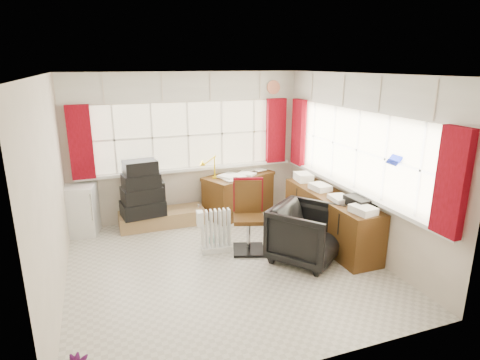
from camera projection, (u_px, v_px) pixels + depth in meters
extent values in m
plane|color=beige|center=(225.00, 266.00, 5.40)|extent=(4.00, 4.00, 0.00)
plane|color=beige|center=(188.00, 147.00, 6.86)|extent=(4.00, 0.00, 4.00)
plane|color=beige|center=(300.00, 240.00, 3.25)|extent=(4.00, 0.00, 4.00)
plane|color=beige|center=(51.00, 194.00, 4.39)|extent=(0.00, 4.00, 4.00)
plane|color=beige|center=(357.00, 164.00, 5.71)|extent=(0.00, 4.00, 4.00)
plane|color=white|center=(223.00, 74.00, 4.70)|extent=(4.00, 4.00, 0.00)
plane|color=#FFF1C9|center=(188.00, 136.00, 6.78)|extent=(3.60, 0.00, 3.60)
cube|color=white|center=(190.00, 169.00, 6.91)|extent=(3.70, 0.12, 0.05)
cube|color=white|center=(114.00, 140.00, 6.38)|extent=(0.03, 0.02, 1.10)
cube|color=white|center=(152.00, 138.00, 6.57)|extent=(0.03, 0.02, 1.10)
cube|color=white|center=(188.00, 136.00, 6.77)|extent=(0.03, 0.02, 1.10)
cube|color=white|center=(222.00, 134.00, 6.97)|extent=(0.03, 0.02, 1.10)
cube|color=white|center=(254.00, 132.00, 7.17)|extent=(0.03, 0.02, 1.10)
plane|color=#FFF1C9|center=(357.00, 150.00, 5.65)|extent=(0.00, 3.60, 3.60)
cube|color=white|center=(352.00, 189.00, 5.80)|extent=(0.12, 3.70, 0.05)
cube|color=white|center=(421.00, 171.00, 4.56)|extent=(0.02, 0.03, 1.10)
cube|color=white|center=(385.00, 159.00, 5.10)|extent=(0.02, 0.03, 1.10)
cube|color=white|center=(357.00, 150.00, 5.64)|extent=(0.02, 0.03, 1.10)
cube|color=white|center=(333.00, 142.00, 6.19)|extent=(0.02, 0.03, 1.10)
cube|color=white|center=(314.00, 136.00, 6.73)|extent=(0.02, 0.03, 1.10)
cube|color=maroon|center=(81.00, 143.00, 6.15)|extent=(0.35, 0.10, 1.15)
cube|color=maroon|center=(276.00, 131.00, 7.23)|extent=(0.35, 0.10, 1.15)
cube|color=maroon|center=(299.00, 132.00, 7.06)|extent=(0.10, 0.35, 1.15)
cube|color=maroon|center=(452.00, 183.00, 4.09)|extent=(0.10, 0.35, 1.15)
cube|color=silver|center=(187.00, 87.00, 6.54)|extent=(3.95, 0.08, 0.48)
cube|color=silver|center=(361.00, 92.00, 5.42)|extent=(0.08, 3.95, 0.48)
cube|color=#4D2F12|center=(239.00, 176.00, 7.11)|extent=(1.41, 1.09, 0.06)
cube|color=#4D2F12|center=(219.00, 202.00, 6.88)|extent=(0.50, 0.63, 0.67)
cube|color=#4D2F12|center=(257.00, 190.00, 7.54)|extent=(0.50, 0.63, 0.67)
cube|color=white|center=(239.00, 174.00, 7.10)|extent=(0.32, 0.35, 0.02)
cube|color=white|center=(239.00, 174.00, 7.10)|extent=(0.32, 0.35, 0.02)
cube|color=white|center=(239.00, 174.00, 7.09)|extent=(0.32, 0.35, 0.02)
cube|color=white|center=(239.00, 173.00, 7.09)|extent=(0.32, 0.35, 0.02)
cube|color=white|center=(239.00, 173.00, 7.09)|extent=(0.32, 0.35, 0.02)
cube|color=white|center=(239.00, 173.00, 7.09)|extent=(0.32, 0.35, 0.02)
cube|color=white|center=(239.00, 173.00, 7.09)|extent=(0.32, 0.35, 0.02)
cylinder|color=yellow|center=(215.00, 177.00, 6.89)|extent=(0.09, 0.09, 0.02)
cylinder|color=yellow|center=(215.00, 167.00, 6.84)|extent=(0.02, 0.02, 0.35)
cone|color=yellow|center=(214.00, 160.00, 6.80)|extent=(0.15, 0.13, 0.14)
cube|color=black|center=(248.00, 250.00, 5.82)|extent=(0.55, 0.55, 0.04)
cylinder|color=silver|center=(249.00, 235.00, 5.75)|extent=(0.06, 0.06, 0.51)
cube|color=#4D2F12|center=(249.00, 219.00, 5.68)|extent=(0.53, 0.52, 0.06)
cube|color=#4D2F12|center=(248.00, 196.00, 5.81)|extent=(0.38, 0.17, 0.49)
cube|color=maroon|center=(248.00, 194.00, 5.81)|extent=(0.42, 0.19, 0.51)
imported|color=black|center=(306.00, 234.00, 5.45)|extent=(1.19, 1.20, 0.79)
cube|color=white|center=(216.00, 249.00, 5.81)|extent=(0.44, 0.21, 0.09)
cube|color=white|center=(202.00, 230.00, 5.67)|extent=(0.04, 0.13, 0.55)
cube|color=white|center=(207.00, 229.00, 5.69)|extent=(0.04, 0.13, 0.55)
cube|color=white|center=(211.00, 229.00, 5.70)|extent=(0.04, 0.13, 0.55)
cube|color=white|center=(216.00, 228.00, 5.72)|extent=(0.04, 0.13, 0.55)
cube|color=white|center=(220.00, 228.00, 5.73)|extent=(0.04, 0.13, 0.55)
cube|color=white|center=(224.00, 227.00, 5.75)|extent=(0.04, 0.13, 0.55)
cube|color=white|center=(229.00, 227.00, 5.77)|extent=(0.04, 0.13, 0.55)
cube|color=#4D2F12|center=(330.00, 218.00, 6.05)|extent=(0.50, 2.00, 0.75)
cube|color=white|center=(363.00, 210.00, 5.20)|extent=(0.24, 0.32, 0.10)
cube|color=white|center=(340.00, 197.00, 5.68)|extent=(0.24, 0.32, 0.10)
cube|color=white|center=(320.00, 187.00, 6.16)|extent=(0.24, 0.32, 0.10)
cube|color=white|center=(303.00, 178.00, 6.64)|extent=(0.24, 0.32, 0.10)
cube|color=black|center=(360.00, 201.00, 5.47)|extent=(0.32, 0.40, 0.13)
cube|color=#926B49|center=(162.00, 218.00, 6.74)|extent=(1.40, 0.50, 0.25)
cube|color=black|center=(146.00, 196.00, 6.64)|extent=(0.58, 0.53, 0.53)
cube|color=#539EEB|center=(148.00, 201.00, 6.39)|extent=(0.44, 0.02, 0.36)
cube|color=black|center=(143.00, 208.00, 6.48)|extent=(0.72, 0.51, 0.25)
cube|color=black|center=(142.00, 194.00, 6.41)|extent=(0.66, 0.48, 0.23)
cube|color=black|center=(141.00, 180.00, 6.35)|extent=(0.60, 0.45, 0.22)
cube|color=black|center=(140.00, 167.00, 6.29)|extent=(0.55, 0.42, 0.21)
cube|color=white|center=(81.00, 210.00, 6.32)|extent=(0.56, 0.56, 0.80)
cube|color=silver|center=(91.00, 207.00, 6.09)|extent=(0.02, 0.02, 0.43)
imported|color=white|center=(199.00, 212.00, 6.92)|extent=(0.14, 0.14, 0.30)
imported|color=#81C1B3|center=(213.00, 239.00, 6.01)|extent=(0.12, 0.12, 0.19)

